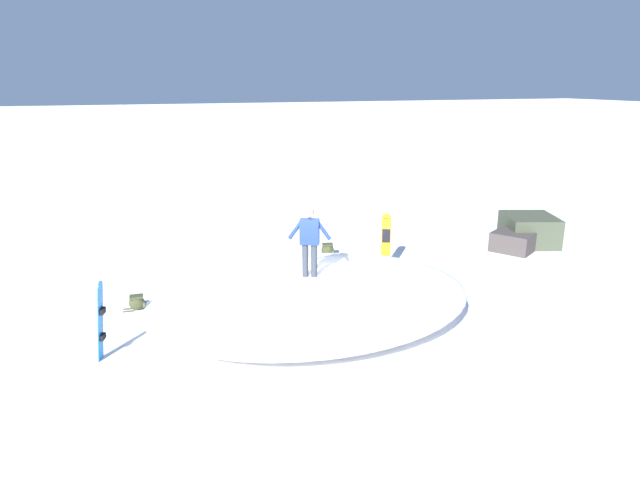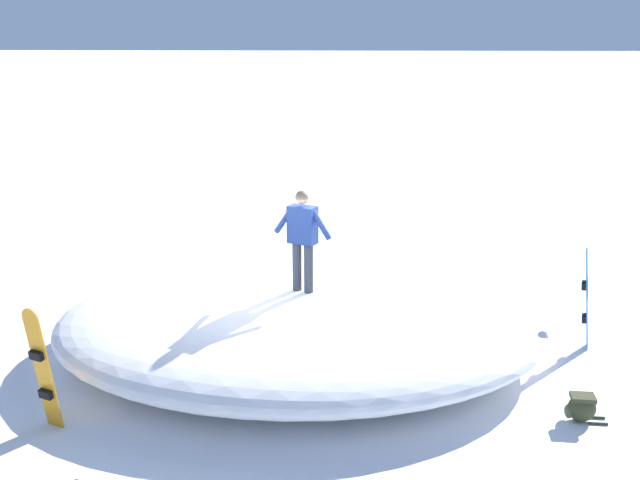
# 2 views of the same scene
# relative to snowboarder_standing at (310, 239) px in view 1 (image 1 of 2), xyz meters

# --- Properties ---
(ground) EXTENTS (240.00, 240.00, 0.00)m
(ground) POSITION_rel_snowboarder_standing_xyz_m (0.43, -0.54, -1.94)
(ground) COLOR white
(snow_mound) EXTENTS (5.71, 7.58, 1.04)m
(snow_mound) POSITION_rel_snowboarder_standing_xyz_m (0.03, -0.05, -1.41)
(snow_mound) COLOR white
(snow_mound) RESTS_ON ground
(snowboarder_standing) EXTENTS (0.49, 0.91, 1.57)m
(snowboarder_standing) POSITION_rel_snowboarder_standing_xyz_m (0.00, 0.00, 0.00)
(snowboarder_standing) COLOR #333842
(snowboarder_standing) RESTS_ON snow_mound
(snowboard_primary_upright) EXTENTS (0.33, 0.35, 1.70)m
(snowboard_primary_upright) POSITION_rel_snowboarder_standing_xyz_m (2.40, -3.11, -1.06)
(snowboard_primary_upright) COLOR orange
(snowboard_primary_upright) RESTS_ON ground
(snowboard_secondary_upright) EXTENTS (0.30, 0.26, 1.65)m
(snowboard_secondary_upright) POSITION_rel_snowboarder_standing_xyz_m (-0.44, 4.44, -1.08)
(snowboard_secondary_upright) COLOR #2672BF
(snowboard_secondary_upright) RESTS_ON ground
(backpack_near) EXTENTS (0.38, 0.61, 0.44)m
(backpack_near) POSITION_rel_snowboarder_standing_xyz_m (4.21, -2.03, -1.71)
(backpack_near) COLOR #383D23
(backpack_near) RESTS_ON ground
(backpack_far) EXTENTS (0.31, 0.56, 0.37)m
(backpack_far) POSITION_rel_snowboarder_standing_xyz_m (1.91, 3.73, -1.75)
(backpack_far) COLOR #383D23
(backpack_far) RESTS_ON ground
(rock_outcrop) EXTENTS (2.38, 2.84, 0.97)m
(rock_outcrop) POSITION_rel_snowboarder_standing_xyz_m (3.16, -8.64, -1.51)
(rock_outcrop) COLOR #3C4332
(rock_outcrop) RESTS_ON ground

